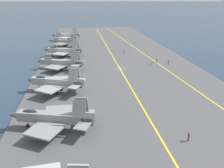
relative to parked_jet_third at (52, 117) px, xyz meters
name	(u,v)px	position (x,y,z in m)	size (l,w,h in m)	color
ground_plane	(120,70)	(36.21, -18.62, -2.78)	(2000.00, 2000.00, 0.00)	#23384C
carrier_deck	(120,69)	(36.21, -18.62, -2.58)	(219.97, 54.16, 0.40)	#4C4C4F
deck_stripe_foul_line	(162,67)	(36.21, -33.52, -2.38)	(197.97, 0.36, 0.01)	yellow
deck_stripe_centerline	(120,68)	(36.21, -18.62, -2.38)	(197.97, 0.36, 0.01)	yellow
parked_jet_third	(52,117)	(0.00, 0.00, 0.00)	(12.62, 16.27, 6.32)	gray
parked_jet_fourth	(55,82)	(18.20, 0.96, 0.28)	(12.57, 15.55, 6.32)	#93999E
parked_jet_fifth	(60,62)	(38.10, 1.09, -0.07)	(12.63, 16.59, 6.20)	gray
parked_jet_sixth	(63,50)	(56.33, 1.02, -0.02)	(11.89, 15.95, 6.58)	#9EA3A8
parked_jet_seventh	(64,41)	(74.94, 1.73, 0.24)	(13.74, 15.31, 6.08)	gray
parked_jet_eighth	(66,35)	(93.79, 1.58, 0.06)	(13.06, 16.00, 6.55)	#A8AAAF
crew_yellow_vest	(151,62)	(38.72, -30.33, -1.41)	(0.32, 0.42, 1.77)	#4C473D
crew_white_vest	(135,42)	(78.94, -33.92, -1.47)	(0.36, 0.44, 1.66)	#4C473D
crew_green_vest	(157,60)	(41.48, -33.14, -1.45)	(0.34, 0.43, 1.70)	#4C473D
crew_red_vest	(168,62)	(38.23, -36.37, -1.44)	(0.44, 0.46, 1.72)	#383328
crew_brown_vest	(124,51)	(57.50, -24.08, -1.42)	(0.43, 0.46, 1.76)	#4C473D
crew_purple_vest	(189,136)	(-7.11, -22.95, -1.42)	(0.41, 0.46, 1.75)	#383328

